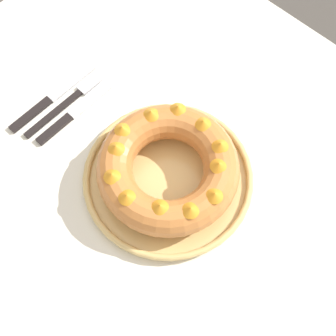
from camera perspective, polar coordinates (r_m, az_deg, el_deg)
name	(u,v)px	position (r m, az deg, el deg)	size (l,w,h in m)	color
ground_plane	(168,282)	(1.55, 0.01, -13.78)	(8.00, 8.00, 0.00)	#4C4742
dining_table	(168,218)	(0.92, 0.01, -6.07)	(1.16, 0.97, 0.75)	silver
serving_dish	(168,178)	(0.83, 0.00, -1.20)	(0.30, 0.30, 0.02)	tan
bundt_cake	(168,168)	(0.79, 0.00, 0.04)	(0.24, 0.24, 0.07)	#C67538
fork	(70,100)	(0.94, -11.84, 8.10)	(0.02, 0.19, 0.01)	black
serving_knife	(48,101)	(0.94, -14.36, 7.97)	(0.02, 0.21, 0.01)	black
cake_knife	(69,117)	(0.92, -11.96, 6.09)	(0.02, 0.18, 0.01)	black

